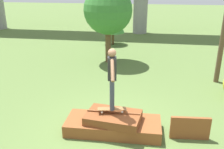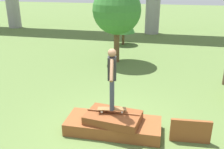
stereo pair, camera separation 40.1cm
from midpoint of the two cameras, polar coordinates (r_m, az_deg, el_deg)
ground_plane at (r=7.17m, az=1.90°, el=-12.86°), size 80.00×80.00×0.00m
scrap_pile at (r=7.03m, az=1.93°, el=-11.22°), size 2.63×1.13×0.63m
scrap_plank_loose at (r=6.96m, az=19.13°, el=-12.17°), size 1.03×0.17×0.64m
skateboard at (r=6.81m, az=1.70°, el=-7.92°), size 0.81×0.34×0.09m
skater at (r=6.40m, az=1.79°, el=-0.18°), size 0.31×1.14×1.67m
tree_behind_left at (r=16.24m, az=3.36°, el=12.33°), size 1.51×1.51×2.41m
tree_behind_right at (r=12.43m, az=2.07°, el=14.43°), size 2.37×2.37×3.80m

